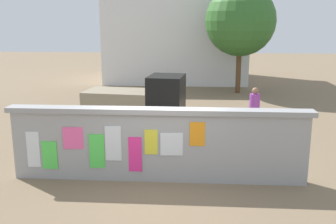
# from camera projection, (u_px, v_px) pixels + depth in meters

# --- Properties ---
(ground) EXTENTS (60.00, 60.00, 0.00)m
(ground) POSITION_uv_depth(u_px,v_px,m) (175.00, 108.00, 17.22)
(ground) COLOR #7A664C
(poster_wall) EXTENTS (7.17, 0.42, 1.77)m
(poster_wall) POSITION_uv_depth(u_px,v_px,m) (158.00, 144.00, 9.24)
(poster_wall) COLOR #9D9D9D
(poster_wall) RESTS_ON ground
(auto_rickshaw_truck) EXTENTS (3.75, 1.92, 1.85)m
(auto_rickshaw_truck) POSITION_uv_depth(u_px,v_px,m) (140.00, 101.00, 14.26)
(auto_rickshaw_truck) COLOR black
(auto_rickshaw_truck) RESTS_ON ground
(motorcycle) EXTENTS (1.88, 0.65, 0.87)m
(motorcycle) POSITION_uv_depth(u_px,v_px,m) (233.00, 142.00, 10.88)
(motorcycle) COLOR black
(motorcycle) RESTS_ON ground
(bicycle_near) EXTENTS (1.68, 0.52, 0.95)m
(bicycle_near) POSITION_uv_depth(u_px,v_px,m) (109.00, 140.00, 11.34)
(bicycle_near) COLOR black
(bicycle_near) RESTS_ON ground
(person_walking) EXTENTS (0.35, 0.35, 1.62)m
(person_walking) POSITION_uv_depth(u_px,v_px,m) (254.00, 106.00, 12.92)
(person_walking) COLOR yellow
(person_walking) RESTS_ON ground
(tree_roadside) EXTENTS (3.61, 3.61, 5.54)m
(tree_roadside) POSITION_uv_depth(u_px,v_px,m) (240.00, 21.00, 19.92)
(tree_roadside) COLOR brown
(tree_roadside) RESTS_ON ground
(building_background) EXTENTS (8.84, 6.40, 5.89)m
(building_background) POSITION_uv_depth(u_px,v_px,m) (177.00, 33.00, 25.08)
(building_background) COLOR white
(building_background) RESTS_ON ground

